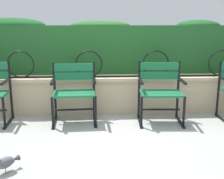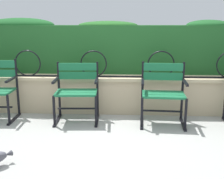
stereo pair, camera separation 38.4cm
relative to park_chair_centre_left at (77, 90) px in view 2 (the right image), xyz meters
The scene contains 6 objects.
ground_plane 0.85m from the park_chair_centre_left, 41.09° to the right, with size 60.00×60.00×0.00m, color #9E9E99.
stone_wall 0.71m from the park_chair_centre_left, 39.07° to the left, with size 6.23×0.41×0.59m.
iron_arch_fence 0.54m from the park_chair_centre_left, 53.92° to the left, with size 5.71×0.02×0.42m.
hedge_row 1.20m from the park_chair_centre_left, 62.85° to the left, with size 6.10×0.67×0.92m.
park_chair_centre_left is the anchor object (origin of this frame).
park_chair_centre_right 1.26m from the park_chair_centre_left, ahead, with size 0.66×0.55×0.87m.
Camera 2 is at (0.19, -3.59, 1.44)m, focal length 45.82 mm.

